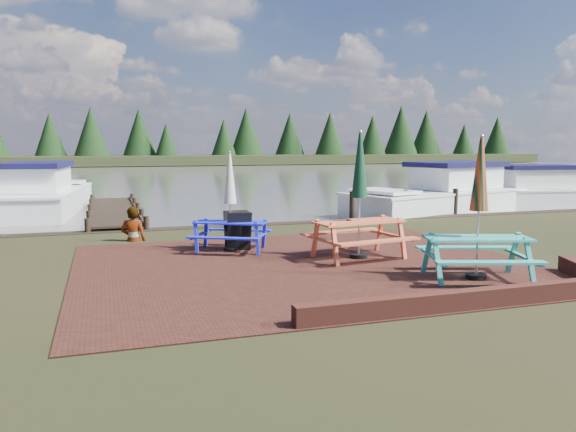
# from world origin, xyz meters

# --- Properties ---
(ground) EXTENTS (120.00, 120.00, 0.00)m
(ground) POSITION_xyz_m (0.00, 0.00, 0.00)
(ground) COLOR black
(ground) RESTS_ON ground
(paving) EXTENTS (9.00, 7.50, 0.02)m
(paving) POSITION_xyz_m (0.00, 1.00, 0.01)
(paving) COLOR #341810
(paving) RESTS_ON ground
(brick_wall) EXTENTS (6.21, 1.79, 0.30)m
(brick_wall) POSITION_xyz_m (2.15, -2.42, 0.15)
(brick_wall) COLOR #4C1E16
(brick_wall) RESTS_ON ground
(water) EXTENTS (120.00, 60.00, 0.02)m
(water) POSITION_xyz_m (0.00, 37.00, 0.00)
(water) COLOR #46443C
(water) RESTS_ON ground
(far_treeline) EXTENTS (120.00, 10.00, 8.10)m
(far_treeline) POSITION_xyz_m (0.00, 66.00, 3.28)
(far_treeline) COLOR black
(far_treeline) RESTS_ON ground
(picnic_table_teal) EXTENTS (2.27, 2.14, 2.57)m
(picnic_table_teal) POSITION_xyz_m (2.52, -1.05, 0.90)
(picnic_table_teal) COLOR teal
(picnic_table_teal) RESTS_ON ground
(picnic_table_red) EXTENTS (2.17, 1.99, 2.70)m
(picnic_table_red) POSITION_xyz_m (1.32, 1.36, 0.95)
(picnic_table_red) COLOR #D65E36
(picnic_table_red) RESTS_ON ground
(picnic_table_blue) EXTENTS (2.12, 2.05, 2.27)m
(picnic_table_blue) POSITION_xyz_m (-1.11, 3.05, 0.79)
(picnic_table_blue) COLOR #1C23D6
(picnic_table_blue) RESTS_ON ground
(chalkboard) EXTENTS (0.57, 0.53, 0.91)m
(chalkboard) POSITION_xyz_m (-0.94, 3.06, 0.47)
(chalkboard) COLOR black
(chalkboard) RESTS_ON ground
(jetty) EXTENTS (1.76, 9.08, 1.00)m
(jetty) POSITION_xyz_m (-3.50, 11.28, 0.11)
(jetty) COLOR black
(jetty) RESTS_ON ground
(boat_jetty) EXTENTS (3.40, 7.78, 2.19)m
(boat_jetty) POSITION_xyz_m (-6.05, 13.82, 0.45)
(boat_jetty) COLOR white
(boat_jetty) RESTS_ON ground
(boat_near) EXTENTS (8.46, 4.98, 2.17)m
(boat_near) POSITION_xyz_m (8.52, 9.05, 0.45)
(boat_near) COLOR white
(boat_near) RESTS_ON ground
(boat_far) EXTENTS (6.68, 3.46, 1.99)m
(boat_far) POSITION_xyz_m (12.56, 9.45, 0.40)
(boat_far) COLOR white
(boat_far) RESTS_ON ground
(person) EXTENTS (0.73, 0.58, 1.75)m
(person) POSITION_xyz_m (-3.16, 5.16, 0.87)
(person) COLOR gray
(person) RESTS_ON ground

